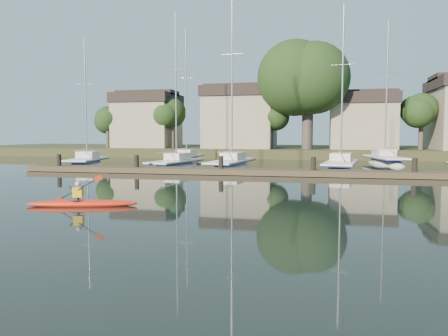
% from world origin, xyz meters
% --- Properties ---
extents(ground, '(160.00, 160.00, 0.00)m').
position_xyz_m(ground, '(0.00, 0.00, 0.00)').
color(ground, black).
rests_on(ground, ground).
extents(kayak, '(4.01, 1.57, 1.28)m').
position_xyz_m(kayak, '(-5.08, 0.17, 0.16)').
color(kayak, red).
rests_on(kayak, ground).
extents(dock, '(34.00, 2.00, 1.80)m').
position_xyz_m(dock, '(0.00, 14.00, 0.20)').
color(dock, '#4E402C').
rests_on(dock, ground).
extents(sailboat_0, '(3.54, 7.81, 11.97)m').
position_xyz_m(sailboat_0, '(-15.81, 19.16, -0.20)').
color(sailboat_0, white).
rests_on(sailboat_0, ground).
extents(sailboat_1, '(3.07, 8.36, 13.35)m').
position_xyz_m(sailboat_1, '(-7.78, 18.66, -0.18)').
color(sailboat_1, white).
rests_on(sailboat_1, ground).
extents(sailboat_2, '(3.03, 9.35, 15.21)m').
position_xyz_m(sailboat_2, '(-3.39, 19.24, -0.19)').
color(sailboat_2, white).
rests_on(sailboat_2, ground).
extents(sailboat_3, '(3.24, 8.53, 13.40)m').
position_xyz_m(sailboat_3, '(4.89, 19.01, -0.20)').
color(sailboat_3, white).
rests_on(sailboat_3, ground).
extents(sailboat_5, '(1.99, 8.46, 14.00)m').
position_xyz_m(sailboat_5, '(-9.49, 26.91, -0.17)').
color(sailboat_5, white).
rests_on(sailboat_5, ground).
extents(sailboat_7, '(3.67, 8.97, 14.06)m').
position_xyz_m(sailboat_7, '(9.14, 27.00, -0.21)').
color(sailboat_7, white).
rests_on(sailboat_7, ground).
extents(shore, '(90.00, 25.25, 12.75)m').
position_xyz_m(shore, '(1.61, 40.29, 3.23)').
color(shore, '#2A361B').
rests_on(shore, ground).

